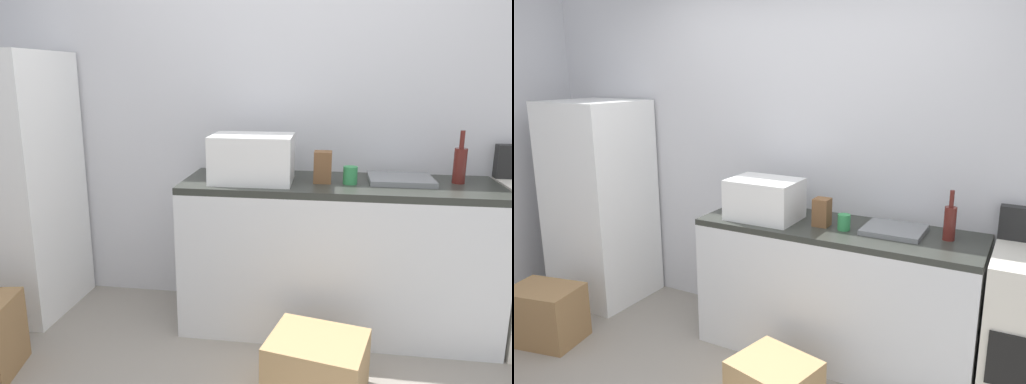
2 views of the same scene
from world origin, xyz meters
TOP-DOWN VIEW (x-y plane):
  - wall_back at (0.00, 1.55)m, footprint 5.00×0.10m
  - kitchen_counter at (0.30, 1.20)m, footprint 1.80×0.60m
  - refrigerator at (-1.75, 1.15)m, footprint 0.68×0.66m
  - microwave at (-0.19, 1.13)m, footprint 0.46×0.34m
  - sink_basin at (0.65, 1.25)m, footprint 0.36×0.32m
  - wine_bottle at (0.97, 1.27)m, footprint 0.07×0.07m
  - coffee_mug at (0.36, 1.15)m, footprint 0.08×0.08m
  - knife_block at (0.21, 1.17)m, footprint 0.10×0.10m
  - cardboard_box_large at (0.22, 0.50)m, footprint 0.52×0.47m

SIDE VIEW (x-z plane):
  - cardboard_box_large at x=0.22m, z-range 0.00..0.29m
  - kitchen_counter at x=0.30m, z-range 0.00..0.90m
  - refrigerator at x=-1.75m, z-range 0.00..1.64m
  - sink_basin at x=0.65m, z-range 0.90..0.93m
  - coffee_mug at x=0.36m, z-range 0.90..1.00m
  - knife_block at x=0.21m, z-range 0.90..1.08m
  - wine_bottle at x=0.97m, z-range 0.86..1.16m
  - microwave at x=-0.19m, z-range 0.90..1.17m
  - wall_back at x=0.00m, z-range 0.00..2.60m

